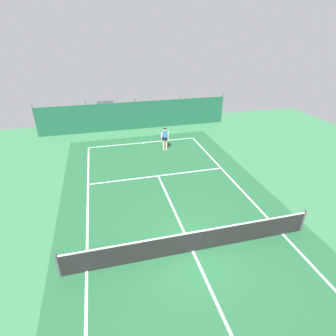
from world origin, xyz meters
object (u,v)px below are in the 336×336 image
tennis_player (165,137)px  parked_car (106,112)px  tennis_net (193,241)px  tennis_ball_near_player (128,140)px

tennis_player → parked_car: bearing=-44.4°
tennis_net → parked_car: 18.63m
tennis_ball_near_player → tennis_net: bearing=-85.3°
tennis_ball_near_player → parked_car: bearing=103.5°
tennis_player → tennis_ball_near_player: tennis_player is taller
tennis_ball_near_player → parked_car: size_ratio=0.02×
tennis_net → parked_car: parked_car is taller
tennis_ball_near_player → parked_car: 5.95m
tennis_ball_near_player → parked_car: (-1.38, 5.74, 0.81)m
tennis_net → tennis_ball_near_player: 12.79m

